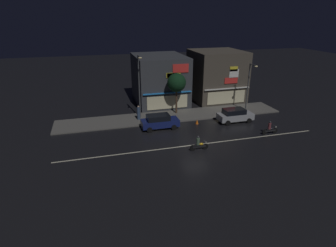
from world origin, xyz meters
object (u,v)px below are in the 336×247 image
streetlamp_west (139,82)px  motorcycle_lead (199,144)px  parked_car_trailing (235,115)px  motorcycle_following (270,129)px  streetlamp_mid (249,83)px  parked_car_near_kerb (160,121)px  traffic_cone (197,122)px  pedestrian_on_sidewalk (139,113)px

streetlamp_west → motorcycle_lead: (3.91, -10.08, -4.06)m
streetlamp_west → parked_car_trailing: 12.31m
parked_car_trailing → motorcycle_following: size_ratio=2.26×
streetlamp_west → motorcycle_following: size_ratio=4.11×
streetlamp_mid → motorcycle_following: (-1.43, -7.40, -3.31)m
streetlamp_mid → streetlamp_west: bearing=175.7°
parked_car_near_kerb → motorcycle_following: parked_car_near_kerb is taller
motorcycle_following → traffic_cone: 8.30m
streetlamp_mid → pedestrian_on_sidewalk: streetlamp_mid is taller
streetlamp_west → traffic_cone: 8.43m
streetlamp_mid → parked_car_trailing: streetlamp_mid is taller
streetlamp_mid → traffic_cone: bearing=-163.2°
motorcycle_following → motorcycle_lead: bearing=-161.5°
parked_car_near_kerb → motorcycle_following: size_ratio=2.26×
streetlamp_west → streetlamp_mid: 14.39m
streetlamp_mid → motorcycle_lead: 14.16m
pedestrian_on_sidewalk → motorcycle_following: bearing=-179.5°
pedestrian_on_sidewalk → traffic_cone: size_ratio=3.24×
pedestrian_on_sidewalk → parked_car_near_kerb: bearing=152.2°
streetlamp_mid → motorcycle_lead: (-10.42, -8.99, -3.31)m
pedestrian_on_sidewalk → traffic_cone: 7.26m
parked_car_near_kerb → traffic_cone: bearing=-178.0°
parked_car_near_kerb → traffic_cone: (4.70, 0.16, -0.59)m
parked_car_near_kerb → motorcycle_following: bearing=157.1°
parked_car_near_kerb → streetlamp_west: bearing=-67.1°
traffic_cone → motorcycle_following: bearing=-36.8°
pedestrian_on_sidewalk → parked_car_trailing: (11.29, -3.55, -0.09)m
traffic_cone → parked_car_trailing: bearing=-6.6°
parked_car_near_kerb → motorcycle_following: (11.34, -4.80, -0.24)m
motorcycle_lead → traffic_cone: bearing=-101.6°
parked_car_trailing → parked_car_near_kerb: bearing=177.7°
streetlamp_west → parked_car_near_kerb: bearing=-67.1°
streetlamp_mid → motorcycle_following: bearing=-101.0°
parked_car_near_kerb → pedestrian_on_sidewalk: bearing=-59.3°
streetlamp_mid → parked_car_near_kerb: size_ratio=1.48×
parked_car_near_kerb → motorcycle_lead: 6.81m
parked_car_trailing → traffic_cone: (-4.71, 0.55, -0.59)m
motorcycle_lead → parked_car_trailing: bearing=-131.5°
parked_car_trailing → streetlamp_mid: bearing=41.6°
traffic_cone → parked_car_near_kerb: bearing=-178.0°
motorcycle_following → traffic_cone: bearing=151.7°
motorcycle_lead → motorcycle_following: same height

